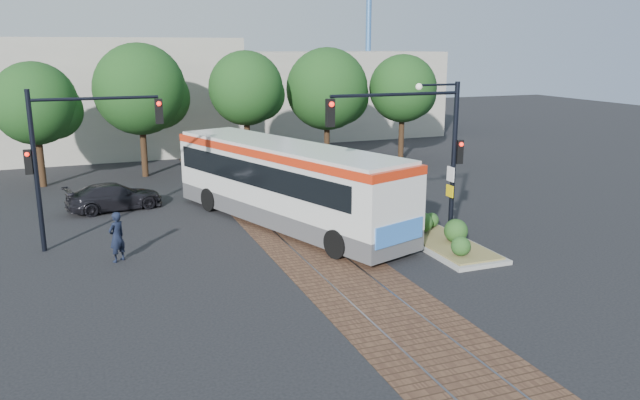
{
  "coord_description": "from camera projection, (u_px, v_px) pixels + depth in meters",
  "views": [
    {
      "loc": [
        -7.85,
        -20.46,
        7.48
      ],
      "look_at": [
        0.68,
        1.66,
        1.6
      ],
      "focal_mm": 35.0,
      "sensor_mm": 36.0,
      "label": 1
    }
  ],
  "objects": [
    {
      "name": "ground",
      "position": [
        319.0,
        254.0,
        23.07
      ],
      "size": [
        120.0,
        120.0,
        0.0
      ],
      "primitive_type": "plane",
      "color": "black",
      "rests_on": "ground"
    },
    {
      "name": "city_bus",
      "position": [
        285.0,
        180.0,
        26.38
      ],
      "size": [
        6.96,
        13.2,
        3.49
      ],
      "rotation": [
        0.0,
        0.0,
        0.34
      ],
      "color": "#48484B",
      "rests_on": "ground"
    },
    {
      "name": "signal_pole_left",
      "position": [
        67.0,
        147.0,
        22.84
      ],
      "size": [
        4.99,
        0.34,
        6.0
      ],
      "color": "black",
      "rests_on": "ground"
    },
    {
      "name": "traffic_island",
      "position": [
        445.0,
        238.0,
        23.86
      ],
      "size": [
        2.2,
        5.2,
        1.13
      ],
      "color": "gray",
      "rests_on": "ground"
    },
    {
      "name": "trackbed",
      "position": [
        286.0,
        225.0,
        26.69
      ],
      "size": [
        3.6,
        40.0,
        0.02
      ],
      "color": "brown",
      "rests_on": "ground"
    },
    {
      "name": "officer",
      "position": [
        117.0,
        237.0,
        22.03
      ],
      "size": [
        0.79,
        0.75,
        1.82
      ],
      "primitive_type": "imported",
      "rotation": [
        0.0,
        0.0,
        3.82
      ],
      "color": "black",
      "rests_on": "ground"
    },
    {
      "name": "warehouses",
      "position": [
        179.0,
        95.0,
        48.0
      ],
      "size": [
        40.0,
        13.0,
        8.0
      ],
      "color": "#ADA899",
      "rests_on": "ground"
    },
    {
      "name": "signal_pole_main",
      "position": [
        426.0,
        140.0,
        22.69
      ],
      "size": [
        5.49,
        0.46,
        6.0
      ],
      "color": "black",
      "rests_on": "ground"
    },
    {
      "name": "parked_car",
      "position": [
        114.0,
        197.0,
        29.08
      ],
      "size": [
        4.6,
        2.54,
        1.26
      ],
      "primitive_type": "imported",
      "rotation": [
        0.0,
        0.0,
        1.76
      ],
      "color": "black",
      "rests_on": "ground"
    },
    {
      "name": "tree_row",
      "position": [
        239.0,
        91.0,
        37.19
      ],
      "size": [
        26.4,
        5.6,
        7.67
      ],
      "color": "#382314",
      "rests_on": "ground"
    },
    {
      "name": "crane",
      "position": [
        369.0,
        8.0,
        57.53
      ],
      "size": [
        8.0,
        0.5,
        18.0
      ],
      "color": "#3F72B2",
      "rests_on": "ground"
    }
  ]
}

